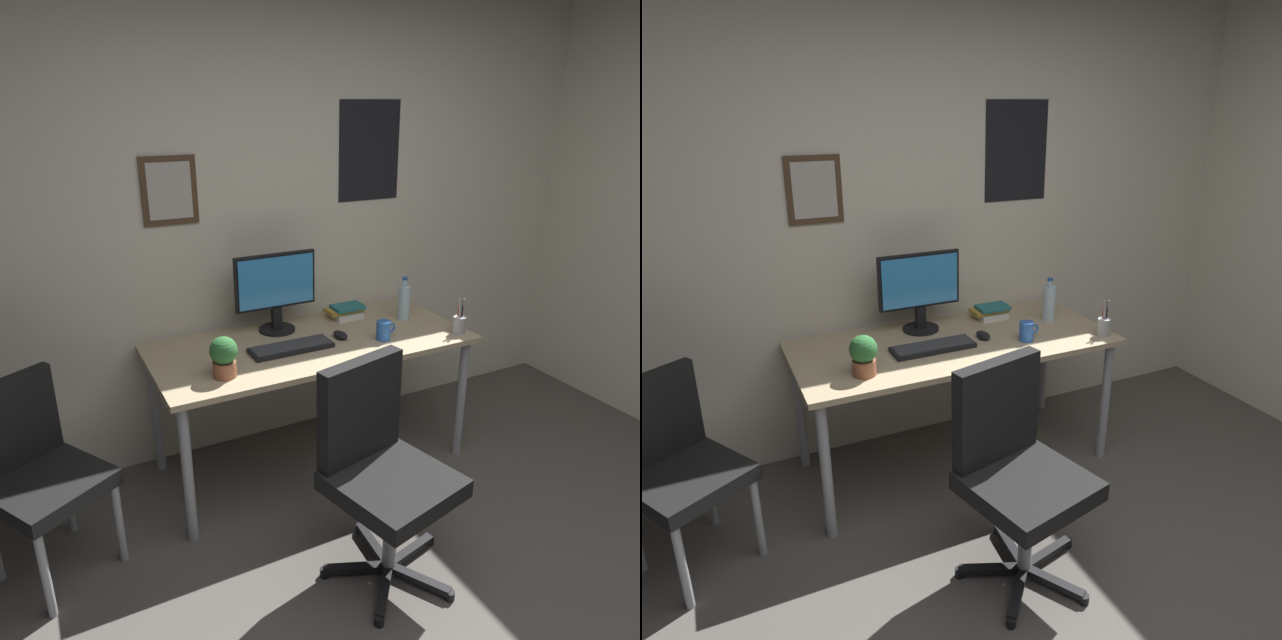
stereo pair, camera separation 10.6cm
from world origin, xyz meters
TOP-DOWN VIEW (x-y plane):
  - wall_back at (-0.00, 2.15)m, footprint 4.40×0.10m
  - desk at (0.03, 1.69)m, footprint 1.69×0.76m
  - office_chair at (-0.08, 0.85)m, footprint 0.58×0.58m
  - side_chair at (-1.35, 1.50)m, footprint 0.58×0.58m
  - monitor at (-0.08, 1.91)m, footprint 0.46×0.20m
  - keyboard at (-0.12, 1.63)m, footprint 0.43×0.15m
  - computer_mouse at (0.18, 1.65)m, footprint 0.06×0.11m
  - water_bottle at (0.65, 1.74)m, footprint 0.07×0.07m
  - coffee_mug_near at (0.38, 1.53)m, footprint 0.11×0.08m
  - potted_plant at (-0.52, 1.49)m, footprint 0.13×0.13m
  - pen_cup at (0.79, 1.42)m, footprint 0.07×0.07m
  - book_stack_left at (0.36, 1.92)m, footprint 0.21×0.16m

SIDE VIEW (x-z plane):
  - side_chair at x=-1.35m, z-range 0.06..0.94m
  - office_chair at x=-0.08m, z-range 0.05..1.00m
  - desk at x=0.03m, z-range 0.30..1.04m
  - keyboard at x=-0.12m, z-range 0.74..0.77m
  - computer_mouse at x=0.18m, z-range 0.74..0.78m
  - book_stack_left at x=0.36m, z-range 0.74..0.82m
  - coffee_mug_near at x=0.38m, z-range 0.74..0.85m
  - pen_cup at x=0.79m, z-range 0.70..0.90m
  - potted_plant at x=-0.52m, z-range 0.75..0.94m
  - water_bottle at x=0.65m, z-range 0.72..0.97m
  - monitor at x=-0.08m, z-range 0.76..1.20m
  - wall_back at x=0.00m, z-range 0.00..2.60m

